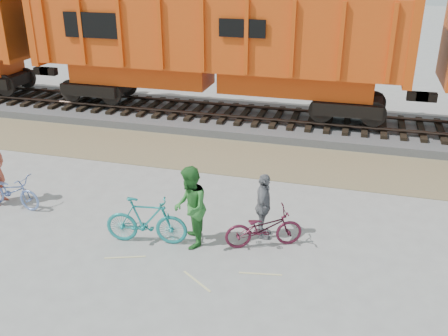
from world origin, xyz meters
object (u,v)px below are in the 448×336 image
Objects in this scene: person_woman at (263,206)px; bicycle_teal at (146,221)px; hopper_car_center at (215,44)px; person_man at (190,207)px; bicycle_maroon at (264,228)px; bicycle_blue at (11,191)px.

bicycle_teal is at bearing 106.05° from person_woman.
hopper_car_center is 7.34× the size of person_man.
bicycle_teal is at bearing 78.48° from bicycle_maroon.
person_man is at bearing -90.20° from bicycle_blue.
bicycle_maroon is (3.64, -8.51, -2.54)m from hopper_car_center.
person_woman reaches higher than bicycle_maroon.
bicycle_teal is (4.12, -0.69, 0.12)m from bicycle_blue.
person_man is at bearing -87.23° from bicycle_teal.
hopper_car_center is at bearing 18.36° from person_woman.
person_man is (2.04, -8.88, -2.05)m from hopper_car_center.
bicycle_maroon is 1.72m from person_man.
bicycle_teal is 1.07× the size of bicycle_maroon.
bicycle_maroon is at bearing -171.21° from person_woman.
person_woman is (1.51, 0.78, -0.15)m from person_man.
hopper_car_center is 9.30m from bicycle_blue.
hopper_car_center is 9.12m from person_woman.
bicycle_maroon is at bearing -66.81° from hopper_car_center.
bicycle_teal is (1.04, -9.08, -2.44)m from hopper_car_center.
bicycle_blue is 6.64m from person_woman.
person_woman is at bearing -82.24° from bicycle_blue.
bicycle_blue is 6.73m from bicycle_maroon.
person_woman is at bearing -77.24° from bicycle_teal.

